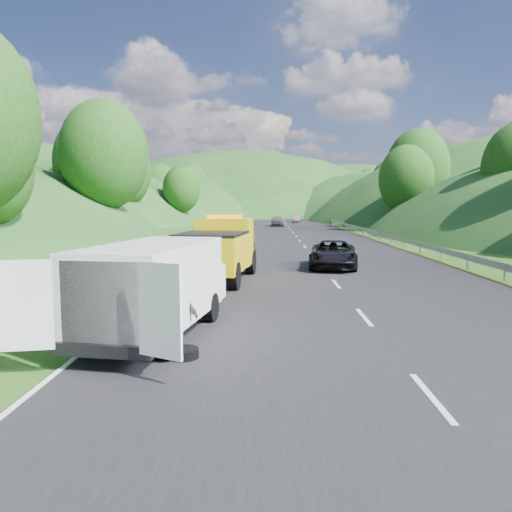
{
  "coord_description": "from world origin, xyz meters",
  "views": [
    {
      "loc": [
        0.22,
        -16.26,
        3.3
      ],
      "look_at": [
        -0.26,
        2.72,
        1.3
      ],
      "focal_mm": 35.0,
      "sensor_mm": 36.0,
      "label": 1
    }
  ],
  "objects_px": {
    "woman": "(187,293)",
    "worker": "(172,346)",
    "passing_suv": "(333,268)",
    "suitcase": "(150,288)",
    "child": "(188,306)",
    "white_van": "(156,284)",
    "spare_tire": "(183,359)",
    "tow_truck": "(219,249)"
  },
  "relations": [
    {
      "from": "woman",
      "to": "worker",
      "type": "distance_m",
      "value": 6.91
    },
    {
      "from": "woman",
      "to": "spare_tire",
      "type": "xyz_separation_m",
      "value": [
        1.2,
        -7.76,
        0.0
      ]
    },
    {
      "from": "white_van",
      "to": "spare_tire",
      "type": "bearing_deg",
      "value": -53.72
    },
    {
      "from": "worker",
      "to": "passing_suv",
      "type": "bearing_deg",
      "value": 47.02
    },
    {
      "from": "woman",
      "to": "suitcase",
      "type": "distance_m",
      "value": 1.42
    },
    {
      "from": "tow_truck",
      "to": "worker",
      "type": "bearing_deg",
      "value": -84.46
    },
    {
      "from": "spare_tire",
      "to": "suitcase",
      "type": "bearing_deg",
      "value": 108.68
    },
    {
      "from": "woman",
      "to": "child",
      "type": "distance_m",
      "value": 2.36
    },
    {
      "from": "white_van",
      "to": "woman",
      "type": "bearing_deg",
      "value": 100.76
    },
    {
      "from": "white_van",
      "to": "child",
      "type": "height_order",
      "value": "white_van"
    },
    {
      "from": "white_van",
      "to": "worker",
      "type": "distance_m",
      "value": 1.71
    },
    {
      "from": "child",
      "to": "worker",
      "type": "bearing_deg",
      "value": -36.08
    },
    {
      "from": "white_van",
      "to": "spare_tire",
      "type": "height_order",
      "value": "white_van"
    },
    {
      "from": "worker",
      "to": "passing_suv",
      "type": "height_order",
      "value": "worker"
    },
    {
      "from": "white_van",
      "to": "child",
      "type": "bearing_deg",
      "value": 95.61
    },
    {
      "from": "child",
      "to": "white_van",
      "type": "bearing_deg",
      "value": -43.53
    },
    {
      "from": "spare_tire",
      "to": "tow_truck",
      "type": "bearing_deg",
      "value": 91.55
    },
    {
      "from": "suitcase",
      "to": "spare_tire",
      "type": "bearing_deg",
      "value": -71.32
    },
    {
      "from": "tow_truck",
      "to": "passing_suv",
      "type": "distance_m",
      "value": 7.06
    },
    {
      "from": "white_van",
      "to": "tow_truck",
      "type": "bearing_deg",
      "value": 94.2
    },
    {
      "from": "woman",
      "to": "suitcase",
      "type": "xyz_separation_m",
      "value": [
        -1.18,
        -0.73,
        0.3
      ]
    },
    {
      "from": "white_van",
      "to": "suitcase",
      "type": "height_order",
      "value": "white_van"
    },
    {
      "from": "spare_tire",
      "to": "passing_suv",
      "type": "relative_size",
      "value": 0.13
    },
    {
      "from": "white_van",
      "to": "worker",
      "type": "relative_size",
      "value": 3.59
    },
    {
      "from": "passing_suv",
      "to": "child",
      "type": "bearing_deg",
      "value": -113.94
    },
    {
      "from": "worker",
      "to": "suitcase",
      "type": "distance_m",
      "value": 6.45
    },
    {
      "from": "worker",
      "to": "passing_suv",
      "type": "distance_m",
      "value": 15.28
    },
    {
      "from": "child",
      "to": "suitcase",
      "type": "bearing_deg",
      "value": -175.81
    },
    {
      "from": "white_van",
      "to": "woman",
      "type": "xyz_separation_m",
      "value": [
        -0.23,
        5.92,
        -1.32
      ]
    },
    {
      "from": "passing_suv",
      "to": "suitcase",
      "type": "bearing_deg",
      "value": -125.4
    },
    {
      "from": "tow_truck",
      "to": "child",
      "type": "xyz_separation_m",
      "value": [
        -0.5,
        -5.38,
        -1.36
      ]
    },
    {
      "from": "passing_suv",
      "to": "woman",
      "type": "bearing_deg",
      "value": -123.22
    },
    {
      "from": "suitcase",
      "to": "white_van",
      "type": "bearing_deg",
      "value": -74.82
    },
    {
      "from": "worker",
      "to": "spare_tire",
      "type": "height_order",
      "value": "worker"
    },
    {
      "from": "tow_truck",
      "to": "child",
      "type": "height_order",
      "value": "tow_truck"
    },
    {
      "from": "worker",
      "to": "white_van",
      "type": "bearing_deg",
      "value": 98.27
    },
    {
      "from": "suitcase",
      "to": "worker",
      "type": "bearing_deg",
      "value": -72.35
    },
    {
      "from": "woman",
      "to": "worker",
      "type": "relative_size",
      "value": 0.81
    },
    {
      "from": "child",
      "to": "passing_suv",
      "type": "height_order",
      "value": "passing_suv"
    },
    {
      "from": "tow_truck",
      "to": "spare_tire",
      "type": "distance_m",
      "value": 10.91
    },
    {
      "from": "woman",
      "to": "spare_tire",
      "type": "height_order",
      "value": "woman"
    },
    {
      "from": "white_van",
      "to": "worker",
      "type": "height_order",
      "value": "white_van"
    }
  ]
}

